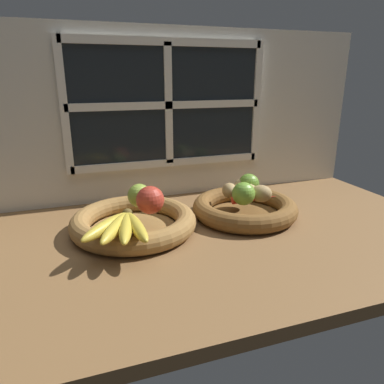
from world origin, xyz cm
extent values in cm
cube|color=brown|center=(0.00, 0.00, -1.50)|extent=(140.00, 90.00, 3.00)
cube|color=silver|center=(0.00, 30.00, 27.50)|extent=(140.00, 3.00, 55.00)
cube|color=black|center=(0.00, 28.10, 31.00)|extent=(64.00, 0.80, 38.00)
cube|color=white|center=(0.00, 27.50, 31.00)|extent=(2.40, 1.20, 38.00)
cube|color=white|center=(0.00, 27.50, 31.00)|extent=(64.00, 1.20, 2.40)
cube|color=white|center=(-32.00, 27.50, 31.00)|extent=(2.40, 1.20, 40.40)
cube|color=white|center=(32.00, 27.50, 31.00)|extent=(2.40, 1.20, 40.40)
cube|color=white|center=(0.00, 27.50, 50.00)|extent=(64.00, 1.20, 2.40)
cube|color=white|center=(0.00, 27.50, 12.00)|extent=(64.00, 1.20, 2.40)
cylinder|color=olive|center=(-17.23, 2.05, 0.50)|extent=(23.19, 23.19, 1.00)
torus|color=olive|center=(-17.23, 2.05, 2.69)|extent=(33.67, 33.67, 5.39)
cylinder|color=brown|center=(15.86, 2.05, 0.50)|extent=(20.94, 20.94, 1.00)
torus|color=brown|center=(15.86, 2.05, 2.69)|extent=(30.92, 30.92, 5.39)
sphere|color=#8CAD3D|center=(-14.68, 5.95, 8.64)|extent=(6.51, 6.51, 6.51)
sphere|color=#B73828|center=(-12.96, -0.02, 9.10)|extent=(7.43, 7.43, 7.43)
ellipsoid|color=gold|center=(-25.28, -8.61, 6.90)|extent=(14.08, 14.89, 3.03)
ellipsoid|color=gold|center=(-23.34, -9.96, 6.90)|extent=(10.68, 16.92, 3.03)
ellipsoid|color=gold|center=(-21.12, -10.74, 6.90)|extent=(6.50, 17.72, 3.03)
ellipsoid|color=gold|center=(-18.76, -10.90, 6.90)|extent=(4.21, 17.63, 3.03)
sphere|color=brown|center=(-19.35, -2.19, 6.90)|extent=(2.73, 2.73, 2.73)
ellipsoid|color=tan|center=(17.93, 6.61, 7.98)|extent=(7.18, 5.87, 5.19)
ellipsoid|color=#A38451|center=(19.18, -1.27, 7.86)|extent=(7.99, 7.76, 4.95)
ellipsoid|color=#A38451|center=(12.12, 4.95, 7.61)|extent=(5.95, 7.10, 4.44)
ellipsoid|color=tan|center=(15.86, 2.05, 7.84)|extent=(9.33, 9.00, 4.91)
sphere|color=#6B9E33|center=(13.18, -1.97, 8.65)|extent=(6.53, 6.53, 6.53)
sphere|color=olive|center=(18.99, 6.07, 8.60)|extent=(6.43, 6.43, 6.43)
cone|color=red|center=(17.42, -1.08, 6.53)|extent=(14.01, 3.17, 2.28)
camera|label=1|loc=(-31.29, -87.14, 40.09)|focal=33.53mm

